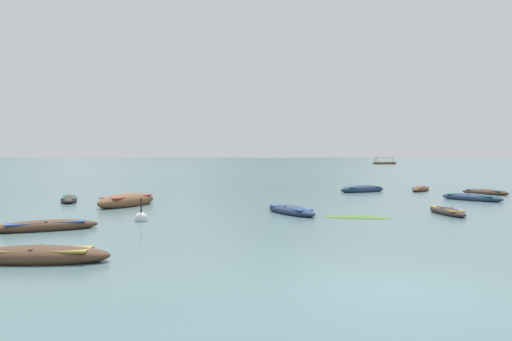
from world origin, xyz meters
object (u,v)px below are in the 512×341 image
object	(u,v)px
rowboat_3	(36,255)
rowboat_8	(291,211)
rowboat_0	(127,201)
mooring_buoy	(141,218)
rowboat_10	(485,192)
rowboat_1	(472,198)
rowboat_2	(362,189)
rowboat_5	(421,189)
rowboat_9	(447,212)
rowboat_7	(69,199)
rowboat_6	(46,226)
ferry_0	(384,163)

from	to	relation	value
rowboat_3	rowboat_8	distance (m)	12.35
rowboat_0	mooring_buoy	bearing A→B (deg)	-70.95
rowboat_10	mooring_buoy	world-z (taller)	mooring_buoy
rowboat_1	rowboat_10	bearing A→B (deg)	57.12
rowboat_1	rowboat_8	bearing A→B (deg)	-148.82
rowboat_2	rowboat_5	bearing A→B (deg)	12.43
rowboat_1	rowboat_8	xyz separation A→B (m)	(-11.27, -6.82, -0.01)
rowboat_5	rowboat_9	bearing A→B (deg)	-104.77
rowboat_7	mooring_buoy	world-z (taller)	mooring_buoy
rowboat_6	rowboat_9	bearing A→B (deg)	16.13
rowboat_3	ferry_0	bearing A→B (deg)	71.94
rowboat_6	ferry_0	size ratio (longest dim) A/B	0.50
rowboat_2	rowboat_6	size ratio (longest dim) A/B	1.09
rowboat_7	ferry_0	bearing A→B (deg)	68.03
rowboat_1	rowboat_6	xyz separation A→B (m)	(-20.28, -11.72, -0.02)
rowboat_7	ferry_0	world-z (taller)	ferry_0
rowboat_7	ferry_0	distance (m)	145.49
rowboat_5	rowboat_8	size ratio (longest dim) A/B	0.86
rowboat_8	ferry_0	bearing A→B (deg)	73.33
rowboat_6	mooring_buoy	distance (m)	3.71
rowboat_9	ferry_0	xyz separation A→B (m)	(35.21, 141.23, 0.32)
ferry_0	rowboat_1	bearing A→B (deg)	-102.99
rowboat_3	ferry_0	xyz separation A→B (m)	(49.27, 151.08, 0.29)
rowboat_6	mooring_buoy	xyz separation A→B (m)	(2.82, 2.42, -0.03)
rowboat_7	rowboat_10	xyz separation A→B (m)	(26.49, 5.43, -0.01)
rowboat_2	ferry_0	size ratio (longest dim) A/B	0.54
rowboat_3	rowboat_7	bearing A→B (deg)	107.71
rowboat_7	ferry_0	size ratio (longest dim) A/B	0.48
rowboat_3	mooring_buoy	distance (m)	7.69
rowboat_0	rowboat_5	world-z (taller)	rowboat_0
rowboat_5	rowboat_6	world-z (taller)	rowboat_5
rowboat_1	rowboat_6	world-z (taller)	rowboat_1
rowboat_2	ferry_0	distance (m)	132.31
rowboat_1	rowboat_5	world-z (taller)	rowboat_1
rowboat_8	mooring_buoy	size ratio (longest dim) A/B	3.46
rowboat_8	mooring_buoy	world-z (taller)	mooring_buoy
rowboat_7	rowboat_3	bearing A→B (deg)	-72.29
rowboat_7	rowboat_1	bearing A→B (deg)	1.94
rowboat_5	rowboat_3	bearing A→B (deg)	-126.00
rowboat_5	rowboat_6	size ratio (longest dim) A/B	0.89
rowboat_5	ferry_0	distance (m)	130.15
rowboat_6	rowboat_7	distance (m)	11.39
rowboat_6	rowboat_9	world-z (taller)	rowboat_6
rowboat_0	rowboat_3	xyz separation A→B (m)	(1.25, -13.78, -0.10)
rowboat_9	ferry_0	size ratio (longest dim) A/B	0.43
rowboat_0	rowboat_10	distance (m)	23.89
rowboat_1	mooring_buoy	bearing A→B (deg)	-151.95
rowboat_6	rowboat_7	bearing A→B (deg)	106.36
rowboat_5	rowboat_9	world-z (taller)	rowboat_5
rowboat_9	mooring_buoy	size ratio (longest dim) A/B	2.93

